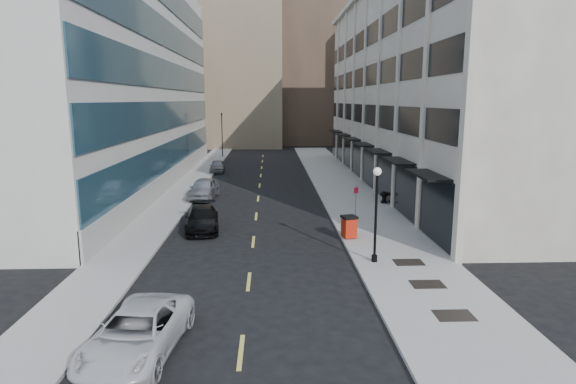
{
  "coord_description": "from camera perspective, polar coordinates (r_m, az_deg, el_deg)",
  "views": [
    {
      "loc": [
        0.96,
        -18.01,
        7.84
      ],
      "look_at": [
        1.97,
        8.44,
        2.75
      ],
      "focal_mm": 30.0,
      "sensor_mm": 36.0,
      "label": 1
    }
  ],
  "objects": [
    {
      "name": "skyline_brown",
      "position": [
        90.75,
        2.37,
        16.67
      ],
      "size": [
        12.0,
        16.0,
        34.0
      ],
      "primitive_type": "cube",
      "color": "brown",
      "rests_on": "ground"
    },
    {
      "name": "skyline_tan_far",
      "position": [
        97.22,
        -11.32,
        12.54
      ],
      "size": [
        12.0,
        14.0,
        22.0
      ],
      "primitive_type": "cube",
      "color": "#806C54",
      "rests_on": "ground"
    },
    {
      "name": "sign_post",
      "position": [
        30.74,
        8.05,
        -0.73
      ],
      "size": [
        0.28,
        0.07,
        2.42
      ],
      "rotation": [
        0.0,
        0.0,
        0.12
      ],
      "color": "slate",
      "rests_on": "sidewalk_right"
    },
    {
      "name": "skyline_tan_near",
      "position": [
        86.37,
        -5.67,
        14.92
      ],
      "size": [
        14.0,
        18.0,
        28.0
      ],
      "primitive_type": "cube",
      "color": "#806C54",
      "rests_on": "ground"
    },
    {
      "name": "car_grey_sedan",
      "position": [
        53.31,
        -8.38,
        3.03
      ],
      "size": [
        1.76,
        3.97,
        1.33
      ],
      "primitive_type": "imported",
      "rotation": [
        0.0,
        0.0,
        0.05
      ],
      "color": "gray",
      "rests_on": "ground"
    },
    {
      "name": "car_silver_sedan",
      "position": [
        39.13,
        -9.97,
        0.4
      ],
      "size": [
        2.41,
        5.03,
        1.66
      ],
      "primitive_type": "imported",
      "rotation": [
        0.0,
        0.0,
        -0.1
      ],
      "color": "#989AA1",
      "rests_on": "ground"
    },
    {
      "name": "grate_near",
      "position": [
        18.96,
        19.09,
        -13.66
      ],
      "size": [
        1.4,
        1.0,
        0.01
      ],
      "primitive_type": "cube",
      "color": "black",
      "rests_on": "sidewalk_right"
    },
    {
      "name": "traffic_signal",
      "position": [
        66.36,
        -7.87,
        8.95
      ],
      "size": [
        0.66,
        0.66,
        6.98
      ],
      "color": "black",
      "rests_on": "ground"
    },
    {
      "name": "trash_bin",
      "position": [
        27.36,
        7.25,
        -4.03
      ],
      "size": [
        0.96,
        0.98,
        1.28
      ],
      "rotation": [
        0.0,
        0.0,
        0.27
      ],
      "color": "red",
      "rests_on": "sidewalk_right"
    },
    {
      "name": "sidewalk_left",
      "position": [
        39.5,
        -13.03,
        -0.73
      ],
      "size": [
        3.0,
        80.0,
        0.15
      ],
      "primitive_type": "cube",
      "color": "#9D988E",
      "rests_on": "ground"
    },
    {
      "name": "sidewalk_right",
      "position": [
        39.34,
        7.43,
        -0.59
      ],
      "size": [
        5.0,
        80.0,
        0.15
      ],
      "primitive_type": "cube",
      "color": "#9D988E",
      "rests_on": "ground"
    },
    {
      "name": "car_white_van",
      "position": [
        16.25,
        -17.43,
        -15.61
      ],
      "size": [
        3.02,
        5.47,
        1.45
      ],
      "primitive_type": "imported",
      "rotation": [
        0.0,
        0.0,
        -0.12
      ],
      "color": "silver",
      "rests_on": "ground"
    },
    {
      "name": "grate_mid",
      "position": [
        21.55,
        16.2,
        -10.45
      ],
      "size": [
        1.4,
        1.0,
        0.01
      ],
      "primitive_type": "cube",
      "color": "black",
      "rests_on": "sidewalk_right"
    },
    {
      "name": "car_black_pickup",
      "position": [
        29.83,
        -10.15,
        -3.13
      ],
      "size": [
        2.52,
        5.03,
        1.4
      ],
      "primitive_type": "imported",
      "rotation": [
        0.0,
        0.0,
        0.12
      ],
      "color": "black",
      "rests_on": "ground"
    },
    {
      "name": "building_left",
      "position": [
        48.13,
        -23.35,
        12.58
      ],
      "size": [
        16.14,
        46.0,
        20.0
      ],
      "color": "beige",
      "rests_on": "ground"
    },
    {
      "name": "building_right",
      "position": [
        47.77,
        17.73,
        11.77
      ],
      "size": [
        15.3,
        46.5,
        18.25
      ],
      "color": "beige",
      "rests_on": "ground"
    },
    {
      "name": "urn_planter",
      "position": [
        37.08,
        11.33,
        -0.45
      ],
      "size": [
        0.64,
        0.64,
        0.89
      ],
      "rotation": [
        0.0,
        0.0,
        -0.12
      ],
      "color": "black",
      "rests_on": "sidewalk_right"
    },
    {
      "name": "grate_far",
      "position": [
        24.06,
        14.11,
        -8.08
      ],
      "size": [
        1.4,
        1.0,
        0.01
      ],
      "primitive_type": "cube",
      "color": "black",
      "rests_on": "sidewalk_right"
    },
    {
      "name": "lamppost",
      "position": [
        23.11,
        10.41,
        -1.61
      ],
      "size": [
        0.39,
        0.39,
        4.7
      ],
      "color": "black",
      "rests_on": "sidewalk_right"
    },
    {
      "name": "ground",
      "position": [
        19.66,
        -4.92,
        -12.65
      ],
      "size": [
        160.0,
        160.0,
        0.0
      ],
      "primitive_type": "plane",
      "color": "black",
      "rests_on": "ground"
    },
    {
      "name": "road_centerline",
      "position": [
        35.89,
        -3.67,
        -1.75
      ],
      "size": [
        0.15,
        68.2,
        0.01
      ],
      "color": "#D8CC4C",
      "rests_on": "ground"
    },
    {
      "name": "skyline_stone",
      "position": [
        85.75,
        9.49,
        12.18
      ],
      "size": [
        10.0,
        14.0,
        20.0
      ],
      "primitive_type": "cube",
      "color": "beige",
      "rests_on": "ground"
    }
  ]
}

